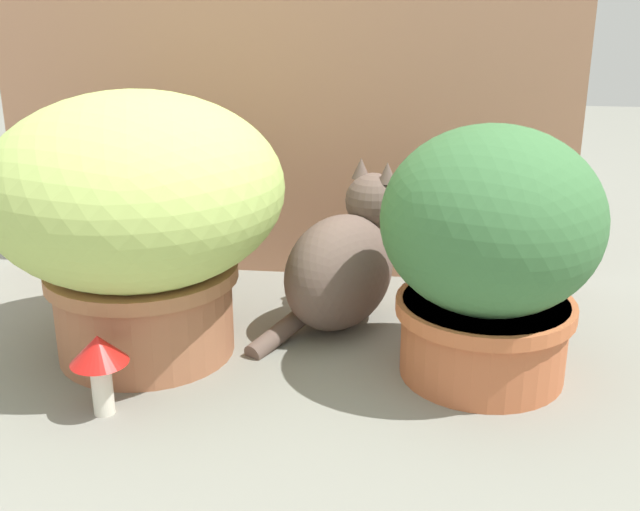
{
  "coord_description": "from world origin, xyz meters",
  "views": [
    {
      "loc": [
        0.31,
        -1.21,
        0.64
      ],
      "look_at": [
        0.16,
        0.08,
        0.18
      ],
      "focal_mm": 44.54,
      "sensor_mm": 36.0,
      "label": 1
    }
  ],
  "objects_px": {
    "cat": "(345,264)",
    "mushroom_ornament_red": "(99,357)",
    "grass_planter": "(137,211)",
    "leafy_planter": "(490,248)"
  },
  "relations": [
    {
      "from": "leafy_planter",
      "to": "mushroom_ornament_red",
      "type": "height_order",
      "value": "leafy_planter"
    },
    {
      "from": "leafy_planter",
      "to": "mushroom_ornament_red",
      "type": "distance_m",
      "value": 0.64
    },
    {
      "from": "grass_planter",
      "to": "mushroom_ornament_red",
      "type": "distance_m",
      "value": 0.27
    },
    {
      "from": "cat",
      "to": "mushroom_ornament_red",
      "type": "xyz_separation_m",
      "value": [
        -0.34,
        -0.38,
        -0.03
      ]
    },
    {
      "from": "leafy_planter",
      "to": "grass_planter",
      "type": "bearing_deg",
      "value": 178.38
    },
    {
      "from": "grass_planter",
      "to": "cat",
      "type": "xyz_separation_m",
      "value": [
        0.34,
        0.16,
        -0.14
      ]
    },
    {
      "from": "grass_planter",
      "to": "mushroom_ornament_red",
      "type": "height_order",
      "value": "grass_planter"
    },
    {
      "from": "grass_planter",
      "to": "leafy_planter",
      "type": "height_order",
      "value": "grass_planter"
    },
    {
      "from": "grass_planter",
      "to": "mushroom_ornament_red",
      "type": "xyz_separation_m",
      "value": [
        0.0,
        -0.22,
        -0.17
      ]
    },
    {
      "from": "grass_planter",
      "to": "cat",
      "type": "bearing_deg",
      "value": 25.43
    }
  ]
}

